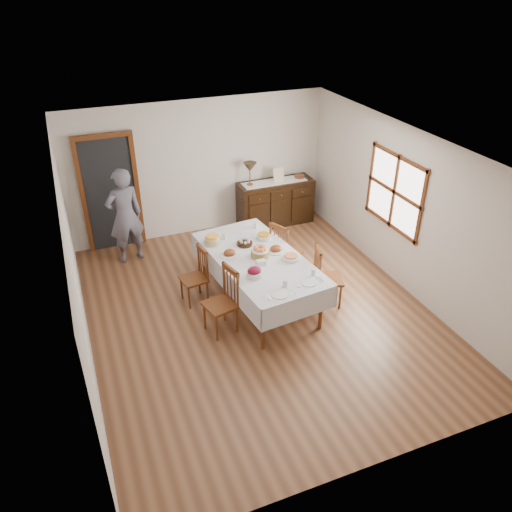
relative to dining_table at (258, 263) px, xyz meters
name	(u,v)px	position (x,y,z in m)	size (l,w,h in m)	color
ground	(258,312)	(-0.10, -0.25, -0.73)	(6.00, 6.00, 0.00)	brown
room_shell	(238,206)	(-0.24, 0.17, 0.91)	(5.02, 6.02, 2.65)	white
dining_table	(258,263)	(0.00, 0.00, 0.00)	(1.48, 2.52, 0.83)	silver
chair_left_near	(223,300)	(-0.72, -0.45, -0.21)	(0.51, 0.51, 1.02)	#5B2C12
chair_left_far	(196,275)	(-0.88, 0.41, -0.26)	(0.43, 0.43, 0.92)	#5B2C12
chair_right_near	(325,276)	(0.95, -0.42, -0.22)	(0.52, 0.52, 1.00)	#5B2C12
chair_right_far	(284,250)	(0.68, 0.53, -0.20)	(0.57, 0.57, 1.04)	#5B2C12
sideboard	(275,203)	(1.37, 2.47, -0.27)	(1.53, 0.56, 0.92)	black
person	(125,213)	(-1.66, 2.09, 0.20)	(0.58, 0.37, 1.86)	#5D5967
bread_basket	(260,252)	(0.03, 0.01, 0.18)	(0.27, 0.27, 0.18)	olive
egg_basket	(245,243)	(-0.06, 0.44, 0.13)	(0.25, 0.25, 0.10)	black
ham_platter_a	(230,253)	(-0.38, 0.23, 0.12)	(0.32, 0.32, 0.11)	silver
ham_platter_b	(276,249)	(0.32, 0.07, 0.13)	(0.30, 0.30, 0.11)	silver
beet_bowl	(254,272)	(-0.26, -0.48, 0.16)	(0.22, 0.22, 0.15)	silver
carrot_bowl	(263,236)	(0.30, 0.51, 0.14)	(0.23, 0.23, 0.09)	silver
pineapple_bowl	(212,240)	(-0.52, 0.66, 0.16)	(0.25, 0.25, 0.15)	tan
casserole_dish	(291,257)	(0.43, -0.24, 0.13)	(0.26, 0.26, 0.08)	silver
butter_dish	(261,262)	(-0.04, -0.21, 0.13)	(0.15, 0.11, 0.07)	silver
setting_left	(281,290)	(-0.05, -0.96, 0.12)	(0.43, 0.31, 0.10)	silver
setting_right	(310,279)	(0.44, -0.85, 0.12)	(0.43, 0.31, 0.10)	silver
glass_far_a	(225,236)	(-0.29, 0.73, 0.15)	(0.06, 0.06, 0.11)	silver
glass_far_b	(256,225)	(0.32, 0.91, 0.15)	(0.07, 0.07, 0.11)	silver
runner	(274,182)	(1.33, 2.45, 0.20)	(1.30, 0.35, 0.01)	white
table_lamp	(250,168)	(0.83, 2.48, 0.55)	(0.26, 0.26, 0.46)	brown
picture_frame	(279,175)	(1.41, 2.43, 0.33)	(0.22, 0.08, 0.28)	beige
deco_bowl	(299,176)	(1.89, 2.47, 0.22)	(0.20, 0.20, 0.06)	#5B2C12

